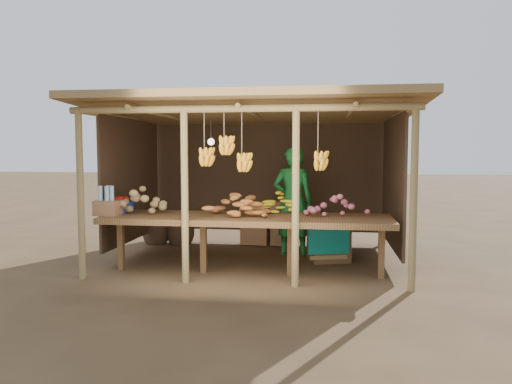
# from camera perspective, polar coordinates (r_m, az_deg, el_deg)

# --- Properties ---
(ground) EXTENTS (60.00, 60.00, 0.00)m
(ground) POSITION_cam_1_polar(r_m,az_deg,el_deg) (7.84, 0.00, -7.67)
(ground) COLOR brown
(ground) RESTS_ON ground
(stall_structure) EXTENTS (4.70, 3.50, 2.43)m
(stall_structure) POSITION_cam_1_polar(r_m,az_deg,el_deg) (7.67, 0.22, 6.48)
(stall_structure) COLOR #957D4D
(stall_structure) RESTS_ON ground
(counter) EXTENTS (3.90, 1.05, 0.80)m
(counter) POSITION_cam_1_polar(r_m,az_deg,el_deg) (6.79, -1.11, -3.27)
(counter) COLOR brown
(counter) RESTS_ON ground
(potato_heap) EXTENTS (0.98, 0.59, 0.37)m
(potato_heap) POSITION_cam_1_polar(r_m,az_deg,el_deg) (7.13, -13.35, -1.03)
(potato_heap) COLOR #A28353
(potato_heap) RESTS_ON counter
(sweet_potato_heap) EXTENTS (1.05, 0.81, 0.36)m
(sweet_potato_heap) POSITION_cam_1_polar(r_m,az_deg,el_deg) (6.75, -2.52, -1.27)
(sweet_potato_heap) COLOR #AE662C
(sweet_potato_heap) RESTS_ON counter
(onion_heap) EXTENTS (1.02, 0.84, 0.36)m
(onion_heap) POSITION_cam_1_polar(r_m,az_deg,el_deg) (6.78, 9.32, -1.29)
(onion_heap) COLOR #C05D73
(onion_heap) RESTS_ON counter
(banana_pile) EXTENTS (0.60, 0.47, 0.34)m
(banana_pile) POSITION_cam_1_polar(r_m,az_deg,el_deg) (7.12, 2.59, -1.01)
(banana_pile) COLOR yellow
(banana_pile) RESTS_ON counter
(tomato_basin) EXTENTS (0.42, 0.42, 0.22)m
(tomato_basin) POSITION_cam_1_polar(r_m,az_deg,el_deg) (7.50, -15.36, -1.50)
(tomato_basin) COLOR navy
(tomato_basin) RESTS_ON counter
(bottle_box) EXTENTS (0.34, 0.27, 0.41)m
(bottle_box) POSITION_cam_1_polar(r_m,az_deg,el_deg) (7.14, -16.61, -1.32)
(bottle_box) COLOR #8C5F3E
(bottle_box) RESTS_ON counter
(vendor) EXTENTS (0.67, 0.47, 1.75)m
(vendor) POSITION_cam_1_polar(r_m,az_deg,el_deg) (8.09, 4.23, -1.02)
(vendor) COLOR #1A782F
(vendor) RESTS_ON ground
(tarp_crate) EXTENTS (0.76, 0.70, 0.75)m
(tarp_crate) POSITION_cam_1_polar(r_m,az_deg,el_deg) (7.74, 8.29, -5.55)
(tarp_crate) COLOR brown
(tarp_crate) RESTS_ON ground
(carton_stack) EXTENTS (1.05, 0.44, 0.77)m
(carton_stack) POSITION_cam_1_polar(r_m,az_deg,el_deg) (8.93, 2.24, -3.93)
(carton_stack) COLOR #8C5F3E
(carton_stack) RESTS_ON ground
(burlap_sacks) EXTENTS (0.96, 0.50, 0.68)m
(burlap_sacks) POSITION_cam_1_polar(r_m,az_deg,el_deg) (9.18, -10.00, -4.05)
(burlap_sacks) COLOR #453020
(burlap_sacks) RESTS_ON ground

